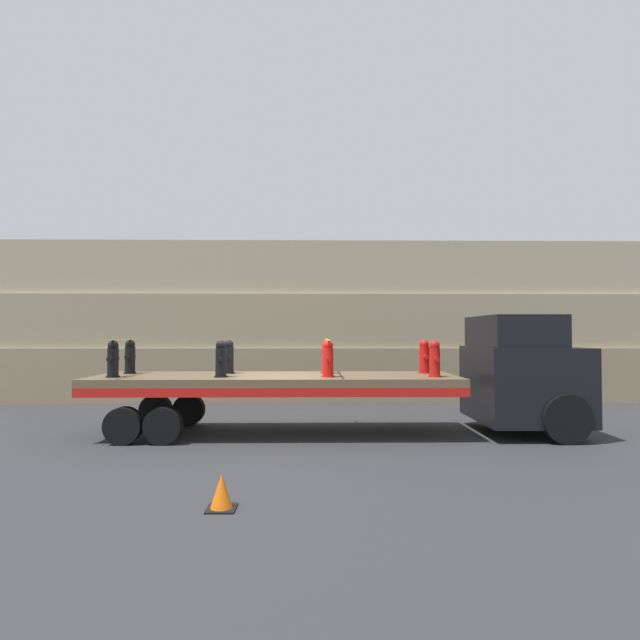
% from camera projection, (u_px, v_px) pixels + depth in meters
% --- Properties ---
extents(ground_plane, '(120.00, 120.00, 0.00)m').
position_uv_depth(ground_plane, '(276.00, 434.00, 11.83)').
color(ground_plane, '#2D2D30').
extents(rock_cliff, '(60.00, 3.30, 5.62)m').
position_uv_depth(rock_cliff, '(289.00, 322.00, 18.58)').
color(rock_cliff, gray).
rests_on(rock_cliff, ground_plane).
extents(truck_cab, '(2.33, 2.69, 2.80)m').
position_uv_depth(truck_cab, '(526.00, 374.00, 11.96)').
color(truck_cab, black).
rests_on(truck_cab, ground_plane).
extents(flatbed_trailer, '(8.52, 2.51, 1.39)m').
position_uv_depth(flatbed_trailer, '(257.00, 386.00, 11.85)').
color(flatbed_trailer, brown).
rests_on(flatbed_trailer, ground_plane).
extents(fire_hydrant_black_near_0, '(0.31, 0.49, 0.84)m').
position_uv_depth(fire_hydrant_black_near_0, '(113.00, 359.00, 11.29)').
color(fire_hydrant_black_near_0, black).
rests_on(fire_hydrant_black_near_0, flatbed_trailer).
extents(fire_hydrant_black_far_0, '(0.31, 0.49, 0.84)m').
position_uv_depth(fire_hydrant_black_far_0, '(130.00, 357.00, 12.35)').
color(fire_hydrant_black_far_0, black).
rests_on(fire_hydrant_black_far_0, flatbed_trailer).
extents(fire_hydrant_black_near_1, '(0.31, 0.49, 0.84)m').
position_uv_depth(fire_hydrant_black_near_1, '(221.00, 359.00, 11.33)').
color(fire_hydrant_black_near_1, black).
rests_on(fire_hydrant_black_near_1, flatbed_trailer).
extents(fire_hydrant_black_far_1, '(0.31, 0.49, 0.84)m').
position_uv_depth(fire_hydrant_black_far_1, '(229.00, 357.00, 12.38)').
color(fire_hydrant_black_far_1, black).
rests_on(fire_hydrant_black_far_1, flatbed_trailer).
extents(fire_hydrant_red_near_2, '(0.31, 0.49, 0.84)m').
position_uv_depth(fire_hydrant_red_near_2, '(328.00, 359.00, 11.37)').
color(fire_hydrant_red_near_2, red).
rests_on(fire_hydrant_red_near_2, flatbed_trailer).
extents(fire_hydrant_red_far_2, '(0.31, 0.49, 0.84)m').
position_uv_depth(fire_hydrant_red_far_2, '(327.00, 357.00, 12.42)').
color(fire_hydrant_red_far_2, red).
rests_on(fire_hydrant_red_far_2, flatbed_trailer).
extents(fire_hydrant_red_near_3, '(0.31, 0.49, 0.84)m').
position_uv_depth(fire_hydrant_red_near_3, '(435.00, 359.00, 11.40)').
color(fire_hydrant_red_near_3, red).
rests_on(fire_hydrant_red_near_3, flatbed_trailer).
extents(fire_hydrant_red_far_3, '(0.31, 0.49, 0.84)m').
position_uv_depth(fire_hydrant_red_far_3, '(424.00, 357.00, 12.46)').
color(fire_hydrant_red_far_3, red).
rests_on(fire_hydrant_red_far_3, flatbed_trailer).
extents(cargo_strap_rear, '(0.05, 2.60, 0.01)m').
position_uv_depth(cargo_strap_rear, '(122.00, 340.00, 11.83)').
color(cargo_strap_rear, yellow).
rests_on(cargo_strap_rear, fire_hydrant_black_near_0).
extents(cargo_strap_middle, '(0.05, 2.60, 0.01)m').
position_uv_depth(cargo_strap_middle, '(327.00, 340.00, 11.91)').
color(cargo_strap_middle, yellow).
rests_on(cargo_strap_middle, fire_hydrant_red_near_2).
extents(traffic_cone, '(0.39, 0.39, 0.48)m').
position_uv_depth(traffic_cone, '(222.00, 492.00, 6.75)').
color(traffic_cone, black).
rests_on(traffic_cone, ground_plane).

